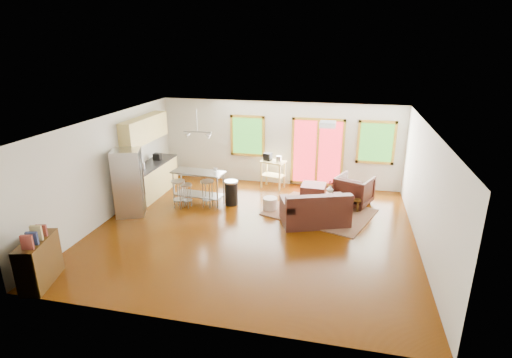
% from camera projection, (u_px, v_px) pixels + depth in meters
% --- Properties ---
extents(floor, '(7.50, 7.00, 0.02)m').
position_uv_depth(floor, '(253.00, 230.00, 9.63)').
color(floor, '#3A1901').
rests_on(floor, ground).
extents(ceiling, '(7.50, 7.00, 0.02)m').
position_uv_depth(ceiling, '(253.00, 123.00, 8.78)').
color(ceiling, silver).
rests_on(ceiling, ground).
extents(back_wall, '(7.50, 0.02, 2.60)m').
position_uv_depth(back_wall, '(279.00, 143.00, 12.44)').
color(back_wall, beige).
rests_on(back_wall, ground).
extents(left_wall, '(0.02, 7.00, 2.60)m').
position_uv_depth(left_wall, '(107.00, 168.00, 10.00)').
color(left_wall, beige).
rests_on(left_wall, ground).
extents(right_wall, '(0.02, 7.00, 2.60)m').
position_uv_depth(right_wall, '(426.00, 192.00, 8.41)').
color(right_wall, beige).
rests_on(right_wall, ground).
extents(front_wall, '(7.50, 0.02, 2.60)m').
position_uv_depth(front_wall, '(199.00, 253.00, 5.97)').
color(front_wall, beige).
rests_on(front_wall, ground).
extents(window_left, '(1.10, 0.05, 1.30)m').
position_uv_depth(window_left, '(247.00, 136.00, 12.54)').
color(window_left, '#225618').
rests_on(window_left, back_wall).
extents(french_doors, '(1.60, 0.05, 2.10)m').
position_uv_depth(french_doors, '(317.00, 152.00, 12.20)').
color(french_doors, '#B11B25').
rests_on(french_doors, back_wall).
extents(window_right, '(1.10, 0.05, 1.30)m').
position_uv_depth(window_right, '(376.00, 142.00, 11.71)').
color(window_right, '#225618').
rests_on(window_right, back_wall).
extents(rug, '(3.09, 2.73, 0.03)m').
position_uv_depth(rug, '(320.00, 212.00, 10.60)').
color(rug, '#50633D').
rests_on(rug, floor).
extents(loveseat, '(1.83, 1.42, 0.86)m').
position_uv_depth(loveseat, '(315.00, 211.00, 9.85)').
color(loveseat, black).
rests_on(loveseat, floor).
extents(coffee_table, '(0.95, 0.60, 0.37)m').
position_uv_depth(coffee_table, '(343.00, 198.00, 10.76)').
color(coffee_table, '#3A240A').
rests_on(coffee_table, floor).
extents(armchair, '(1.15, 1.12, 0.92)m').
position_uv_depth(armchair, '(354.00, 189.00, 10.99)').
color(armchair, black).
rests_on(armchair, floor).
extents(ottoman, '(0.70, 0.70, 0.45)m').
position_uv_depth(ottoman, '(313.00, 192.00, 11.44)').
color(ottoman, black).
rests_on(ottoman, floor).
extents(pouf, '(0.49, 0.49, 0.34)m').
position_uv_depth(pouf, '(270.00, 204.00, 10.73)').
color(pouf, beige).
rests_on(pouf, floor).
extents(vase, '(0.24, 0.25, 0.33)m').
position_uv_depth(vase, '(330.00, 188.00, 10.88)').
color(vase, silver).
rests_on(vase, coffee_table).
extents(book, '(0.24, 0.06, 0.31)m').
position_uv_depth(book, '(346.00, 193.00, 10.43)').
color(book, maroon).
rests_on(book, coffee_table).
extents(cabinets, '(0.64, 2.24, 2.30)m').
position_uv_depth(cabinets, '(150.00, 164.00, 11.63)').
color(cabinets, '#D0B863').
rests_on(cabinets, floor).
extents(refrigerator, '(0.90, 0.88, 1.74)m').
position_uv_depth(refrigerator, '(129.00, 183.00, 10.26)').
color(refrigerator, '#B7BABC').
rests_on(refrigerator, floor).
extents(island, '(1.50, 0.71, 0.92)m').
position_uv_depth(island, '(198.00, 181.00, 11.07)').
color(island, '#B7BABC').
rests_on(island, floor).
extents(cup, '(0.12, 0.09, 0.11)m').
position_uv_depth(cup, '(215.00, 169.00, 10.91)').
color(cup, silver).
rests_on(cup, island).
extents(bar_stool_a, '(0.42, 0.42, 0.78)m').
position_uv_depth(bar_stool_a, '(178.00, 188.00, 10.75)').
color(bar_stool_a, '#B7BABC').
rests_on(bar_stool_a, floor).
extents(bar_stool_b, '(0.35, 0.35, 0.66)m').
position_uv_depth(bar_stool_b, '(186.00, 190.00, 10.81)').
color(bar_stool_b, '#B7BABC').
rests_on(bar_stool_b, floor).
extents(bar_stool_c, '(0.37, 0.37, 0.76)m').
position_uv_depth(bar_stool_c, '(207.00, 187.00, 10.80)').
color(bar_stool_c, '#B7BABC').
rests_on(bar_stool_c, floor).
extents(trash_can, '(0.44, 0.44, 0.69)m').
position_uv_depth(trash_can, '(231.00, 193.00, 11.04)').
color(trash_can, black).
rests_on(trash_can, floor).
extents(kitchen_cart, '(0.80, 0.62, 1.09)m').
position_uv_depth(kitchen_cart, '(272.00, 165.00, 12.18)').
color(kitchen_cart, '#D0B863').
rests_on(kitchen_cart, floor).
extents(bookshelf, '(0.63, 1.07, 1.18)m').
position_uv_depth(bookshelf, '(39.00, 261.00, 7.36)').
color(bookshelf, '#3A240A').
rests_on(bookshelf, floor).
extents(ceiling_flush, '(0.35, 0.35, 0.12)m').
position_uv_depth(ceiling_flush, '(328.00, 124.00, 9.02)').
color(ceiling_flush, white).
rests_on(ceiling_flush, ceiling).
extents(pendant_light, '(0.80, 0.18, 0.79)m').
position_uv_depth(pendant_light, '(198.00, 136.00, 10.79)').
color(pendant_light, gray).
rests_on(pendant_light, ceiling).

